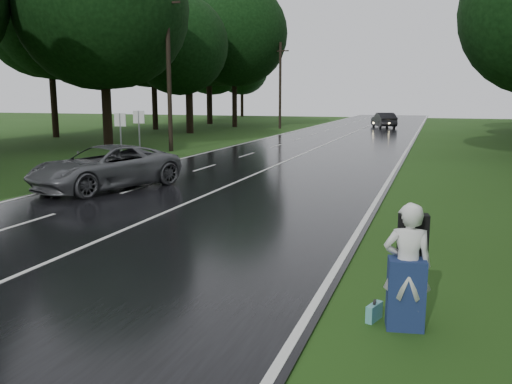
# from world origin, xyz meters

# --- Properties ---
(ground) EXTENTS (160.00, 160.00, 0.00)m
(ground) POSITION_xyz_m (0.00, 0.00, 0.00)
(ground) COLOR #204213
(ground) RESTS_ON ground
(road) EXTENTS (12.00, 140.00, 0.04)m
(road) POSITION_xyz_m (0.00, 20.00, 0.02)
(road) COLOR black
(road) RESTS_ON ground
(lane_center) EXTENTS (0.12, 140.00, 0.01)m
(lane_center) POSITION_xyz_m (0.00, 20.00, 0.04)
(lane_center) COLOR silver
(lane_center) RESTS_ON road
(grey_car) EXTENTS (4.50, 6.37, 1.61)m
(grey_car) POSITION_xyz_m (-4.13, 7.50, 0.85)
(grey_car) COLOR #54565A
(grey_car) RESTS_ON road
(far_car) EXTENTS (3.32, 5.26, 1.64)m
(far_car) POSITION_xyz_m (1.96, 50.60, 0.86)
(far_car) COLOR black
(far_car) RESTS_ON road
(hitchhiker) EXTENTS (0.78, 0.73, 1.96)m
(hitchhiker) POSITION_xyz_m (7.28, -1.35, 0.91)
(hitchhiker) COLOR silver
(hitchhiker) RESTS_ON ground
(suitcase) EXTENTS (0.23, 0.40, 0.27)m
(suitcase) POSITION_xyz_m (6.81, -1.23, 0.14)
(suitcase) COLOR teal
(suitcase) RESTS_ON ground
(utility_pole_mid) EXTENTS (1.80, 0.28, 10.09)m
(utility_pole_mid) POSITION_xyz_m (-8.50, 20.93, 0.00)
(utility_pole_mid) COLOR black
(utility_pole_mid) RESTS_ON ground
(utility_pole_far) EXTENTS (1.80, 0.28, 9.03)m
(utility_pole_far) POSITION_xyz_m (-8.50, 45.70, 0.00)
(utility_pole_far) COLOR black
(utility_pole_far) RESTS_ON ground
(road_sign_a) EXTENTS (0.63, 0.10, 2.64)m
(road_sign_a) POSITION_xyz_m (-7.20, 13.31, 0.00)
(road_sign_a) COLOR white
(road_sign_a) RESTS_ON ground
(road_sign_b) EXTENTS (0.65, 0.10, 2.72)m
(road_sign_b) POSITION_xyz_m (-7.20, 15.05, 0.00)
(road_sign_b) COLOR white
(road_sign_b) RESTS_ON ground
(tree_left_d) EXTENTS (10.01, 10.01, 15.64)m
(tree_left_d) POSITION_xyz_m (-14.09, 22.27, 0.00)
(tree_left_d) COLOR black
(tree_left_d) RESTS_ON ground
(tree_left_e) EXTENTS (8.93, 8.93, 13.96)m
(tree_left_e) POSITION_xyz_m (-14.55, 36.14, 0.00)
(tree_left_e) COLOR black
(tree_left_e) RESTS_ON ground
(tree_left_f) EXTENTS (11.36, 11.36, 17.75)m
(tree_left_f) POSITION_xyz_m (-14.22, 47.01, 0.00)
(tree_left_f) COLOR black
(tree_left_f) RESTS_ON ground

